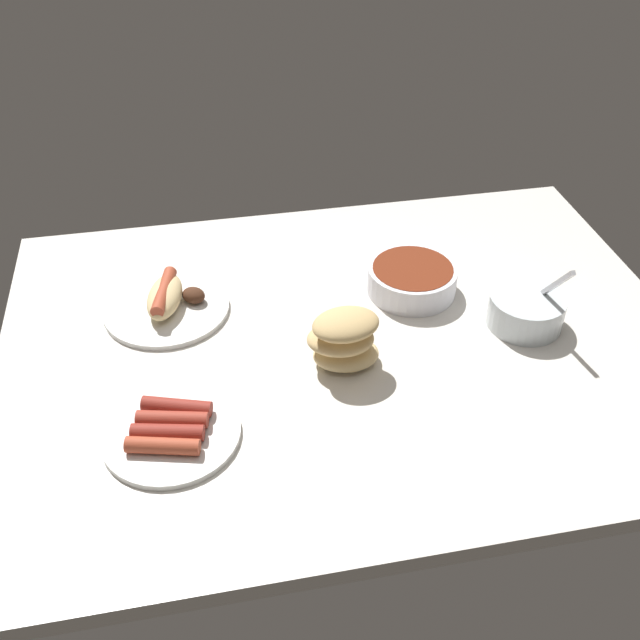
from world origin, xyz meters
TOP-DOWN VIEW (x-y plane):
  - ground_plane at (0.00, 0.00)cm, footprint 120.00×90.00cm
  - bread_stack at (-2.02, -6.54)cm, footprint 12.87×10.70cm
  - bowl_coleslaw at (32.18, -2.12)cm, footprint 13.47×13.70cm
  - plate_sausages at (-31.09, -17.45)cm, footprint 21.05×21.05cm
  - plate_hotdog_assembled at (-30.53, 14.13)cm, footprint 22.96×22.96cm
  - bowl_chili at (15.14, 11.34)cm, footprint 16.77×16.77cm

SIDE VIEW (x-z plane):
  - ground_plane at x=0.00cm, z-range -3.00..0.00cm
  - plate_sausages at x=-31.09cm, z-range -0.59..2.87cm
  - plate_hotdog_assembled at x=-30.53cm, z-range -0.99..4.62cm
  - bowl_chili at x=15.14cm, z-range 0.25..5.61cm
  - bowl_coleslaw at x=32.18cm, z-range -4.42..11.06cm
  - bread_stack at x=-2.02cm, z-range 0.00..10.80cm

